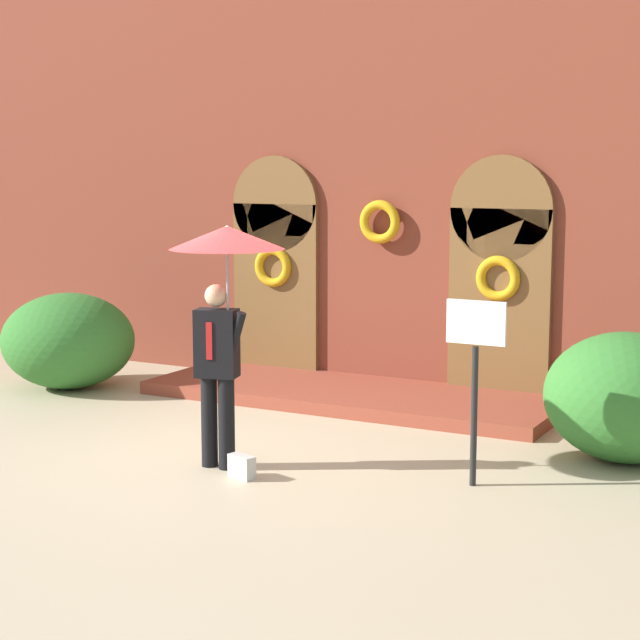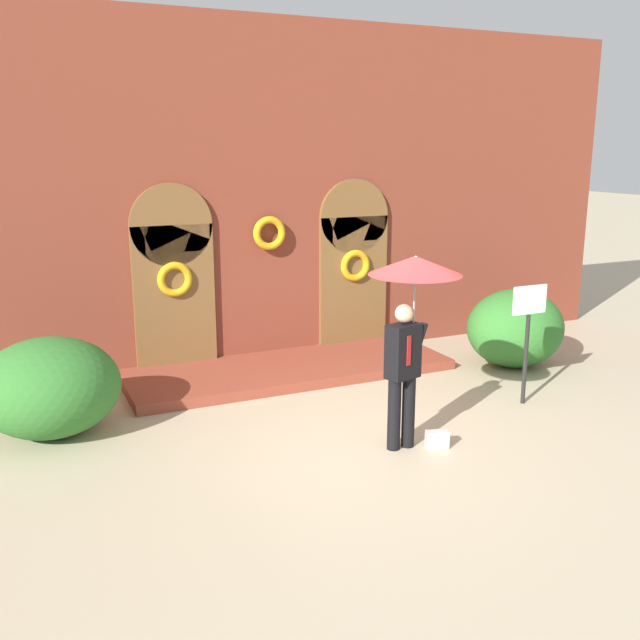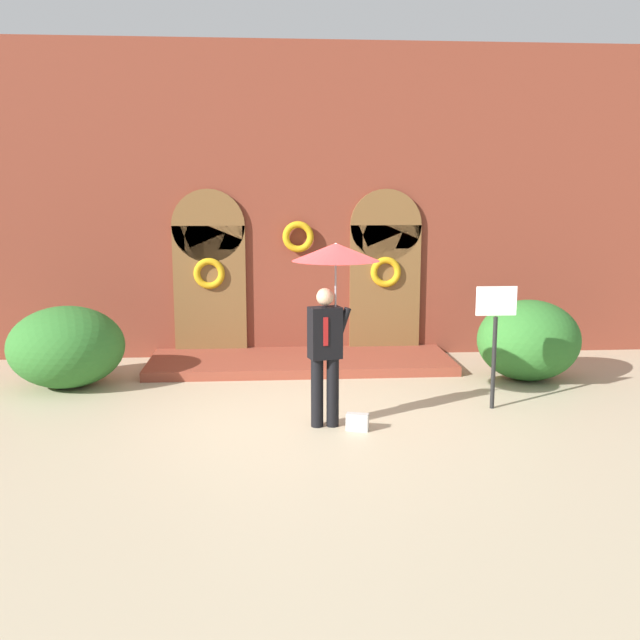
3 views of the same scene
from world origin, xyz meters
The scene contains 7 objects.
ground_plane centered at (0.00, 0.00, 0.00)m, with size 80.00×80.00×0.00m, color tan.
building_facade centered at (0.00, 4.15, 2.68)m, with size 14.00×2.30×5.60m.
person_with_umbrella centered at (0.26, -0.19, 1.91)m, with size 1.10×1.10×2.36m.
handbag centered at (0.56, -0.39, 0.11)m, with size 0.28×0.12×0.22m, color #B7B7B2.
sign_post centered at (2.56, 0.42, 1.16)m, with size 0.56×0.06×1.72m.
shrub_left centered at (-3.67, 2.03, 0.63)m, with size 1.77×1.70×1.26m, color #2D6B28.
shrub_right centered at (3.61, 1.92, 0.65)m, with size 1.64×1.48×1.30m, color #2D6B28.
Camera 2 is at (-4.10, -7.16, 3.60)m, focal length 40.00 mm.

